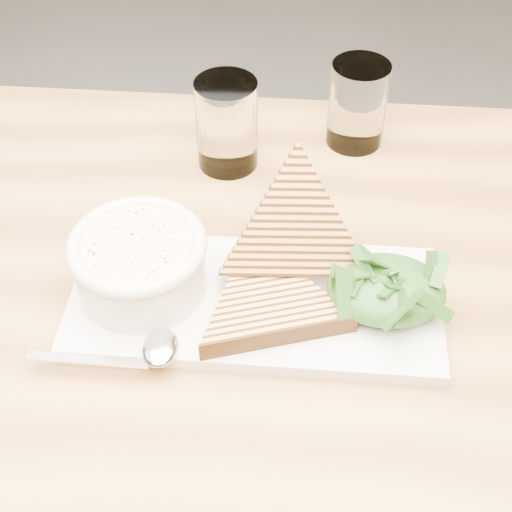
{
  "coord_description": "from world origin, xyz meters",
  "views": [
    {
      "loc": [
        -0.04,
        -0.44,
        1.29
      ],
      "look_at": [
        -0.07,
        0.03,
        0.81
      ],
      "focal_mm": 50.0,
      "sensor_mm": 36.0,
      "label": 1
    }
  ],
  "objects_px": {
    "table_top": "(257,337)",
    "glass_far": "(357,104)",
    "glass_near": "(227,124)",
    "platter": "(255,302)",
    "soup_bowl": "(141,268)"
  },
  "relations": [
    {
      "from": "platter",
      "to": "soup_bowl",
      "type": "relative_size",
      "value": 2.87
    },
    {
      "from": "soup_bowl",
      "to": "glass_near",
      "type": "xyz_separation_m",
      "value": [
        0.07,
        0.22,
        0.02
      ]
    },
    {
      "from": "table_top",
      "to": "platter",
      "type": "xyz_separation_m",
      "value": [
        -0.0,
        0.02,
        0.03
      ]
    },
    {
      "from": "table_top",
      "to": "soup_bowl",
      "type": "distance_m",
      "value": 0.13
    },
    {
      "from": "soup_bowl",
      "to": "glass_far",
      "type": "xyz_separation_m",
      "value": [
        0.22,
        0.27,
        0.01
      ]
    },
    {
      "from": "soup_bowl",
      "to": "table_top",
      "type": "bearing_deg",
      "value": -15.25
    },
    {
      "from": "soup_bowl",
      "to": "glass_near",
      "type": "height_order",
      "value": "glass_near"
    },
    {
      "from": "table_top",
      "to": "glass_far",
      "type": "bearing_deg",
      "value": 70.64
    },
    {
      "from": "soup_bowl",
      "to": "glass_far",
      "type": "distance_m",
      "value": 0.34
    },
    {
      "from": "table_top",
      "to": "glass_near",
      "type": "bearing_deg",
      "value": 100.8
    },
    {
      "from": "glass_far",
      "to": "table_top",
      "type": "bearing_deg",
      "value": -109.36
    },
    {
      "from": "table_top",
      "to": "glass_far",
      "type": "height_order",
      "value": "glass_far"
    },
    {
      "from": "glass_near",
      "to": "glass_far",
      "type": "bearing_deg",
      "value": 18.67
    },
    {
      "from": "table_top",
      "to": "glass_near",
      "type": "relative_size",
      "value": 10.66
    },
    {
      "from": "glass_near",
      "to": "platter",
      "type": "bearing_deg",
      "value": -78.89
    }
  ]
}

